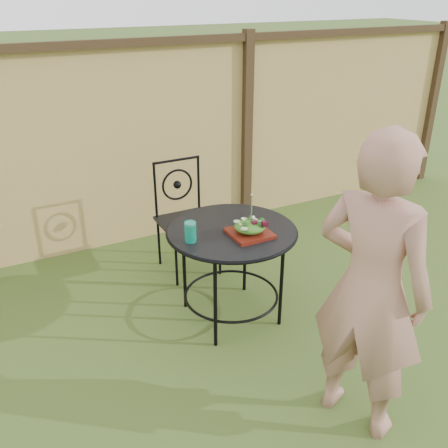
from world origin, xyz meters
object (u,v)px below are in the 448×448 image
(patio_table, at_px, (232,247))
(salad_plate, at_px, (250,233))
(diner, at_px, (371,290))
(patio_chair, at_px, (185,214))

(patio_table, height_order, salad_plate, salad_plate)
(diner, bearing_deg, patio_table, -14.59)
(patio_chair, distance_m, diner, 2.05)
(patio_chair, height_order, diner, diner)
(patio_table, relative_size, diner, 0.54)
(patio_chair, xyz_separation_m, salad_plate, (0.07, -0.96, 0.23))
(patio_chair, relative_size, diner, 0.56)
(diner, relative_size, salad_plate, 6.33)
(diner, distance_m, salad_plate, 1.06)
(patio_chair, xyz_separation_m, diner, (0.17, -2.01, 0.35))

